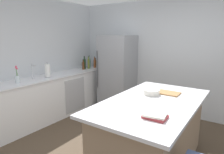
% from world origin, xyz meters
% --- Properties ---
extents(wall_rear, '(6.00, 0.10, 2.60)m').
position_xyz_m(wall_rear, '(0.00, 2.25, 1.30)').
color(wall_rear, silver).
rests_on(wall_rear, ground_plane).
extents(wall_left, '(0.10, 6.00, 2.60)m').
position_xyz_m(wall_left, '(-2.45, 0.00, 1.30)').
color(wall_left, silver).
rests_on(wall_left, ground_plane).
extents(counter_run_left, '(0.66, 3.22, 0.93)m').
position_xyz_m(counter_run_left, '(-2.08, 0.50, 0.47)').
color(counter_run_left, white).
rests_on(counter_run_left, ground_plane).
extents(kitchen_island, '(1.10, 1.95, 0.94)m').
position_xyz_m(kitchen_island, '(0.41, 0.19, 0.47)').
color(kitchen_island, '#8E755B').
rests_on(kitchen_island, ground_plane).
extents(refrigerator, '(0.77, 0.73, 1.80)m').
position_xyz_m(refrigerator, '(-1.23, 1.85, 0.90)').
color(refrigerator, '#93969B').
rests_on(refrigerator, ground_plane).
extents(sink_faucet, '(0.15, 0.05, 0.30)m').
position_xyz_m(sink_faucet, '(-2.13, 0.11, 1.09)').
color(sink_faucet, silver).
rests_on(sink_faucet, counter_run_left).
extents(flower_vase, '(0.08, 0.08, 0.32)m').
position_xyz_m(flower_vase, '(-2.05, -0.27, 1.04)').
color(flower_vase, silver).
rests_on(flower_vase, counter_run_left).
extents(paper_towel_roll, '(0.14, 0.14, 0.31)m').
position_xyz_m(paper_towel_roll, '(-2.03, 0.39, 1.07)').
color(paper_towel_roll, gray).
rests_on(paper_towel_roll, counter_run_left).
extents(whiskey_bottle, '(0.08, 0.08, 0.25)m').
position_xyz_m(whiskey_bottle, '(-2.06, 2.01, 1.04)').
color(whiskey_bottle, brown).
rests_on(whiskey_bottle, counter_run_left).
extents(vinegar_bottle, '(0.05, 0.05, 0.30)m').
position_xyz_m(vinegar_bottle, '(-2.01, 1.91, 1.05)').
color(vinegar_bottle, '#994C23').
rests_on(vinegar_bottle, counter_run_left).
extents(gin_bottle, '(0.07, 0.07, 0.33)m').
position_xyz_m(gin_bottle, '(-2.11, 1.81, 1.06)').
color(gin_bottle, '#8CB79E').
rests_on(gin_bottle, counter_run_left).
extents(olive_oil_bottle, '(0.06, 0.06, 0.33)m').
position_xyz_m(olive_oil_bottle, '(-2.06, 1.72, 1.07)').
color(olive_oil_bottle, olive).
rests_on(olive_oil_bottle, counter_run_left).
extents(wine_bottle, '(0.07, 0.07, 0.34)m').
position_xyz_m(wine_bottle, '(-2.11, 1.61, 1.07)').
color(wine_bottle, '#19381E').
rests_on(wine_bottle, counter_run_left).
extents(syrup_bottle, '(0.06, 0.06, 0.26)m').
position_xyz_m(syrup_bottle, '(-2.07, 1.53, 1.04)').
color(syrup_bottle, '#5B3319').
rests_on(syrup_bottle, counter_run_left).
extents(cookbook_stack, '(0.25, 0.21, 0.05)m').
position_xyz_m(cookbook_stack, '(0.65, -0.33, 0.96)').
color(cookbook_stack, '#A83338').
rests_on(cookbook_stack, kitchen_island).
extents(mixing_bowl, '(0.23, 0.23, 0.08)m').
position_xyz_m(mixing_bowl, '(0.28, 0.44, 0.97)').
color(mixing_bowl, silver).
rests_on(mixing_bowl, kitchen_island).
extents(cutting_board, '(0.33, 0.24, 0.02)m').
position_xyz_m(cutting_board, '(0.47, 0.63, 0.94)').
color(cutting_board, '#9E7042').
rests_on(cutting_board, kitchen_island).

